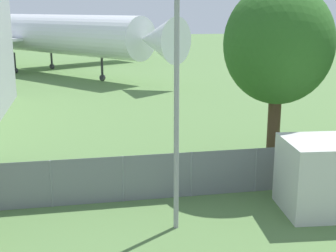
% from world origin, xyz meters
% --- Properties ---
extents(perimeter_fence, '(56.07, 0.07, 1.73)m').
position_xyz_m(perimeter_fence, '(-0.00, 9.77, 0.87)').
color(perimeter_fence, gray).
rests_on(perimeter_fence, ground).
extents(airplane, '(27.76, 32.86, 12.28)m').
position_xyz_m(airplane, '(-5.61, 47.55, 4.18)').
color(airplane, silver).
rests_on(airplane, ground).
extents(portable_cabin, '(3.62, 2.72, 2.54)m').
position_xyz_m(portable_cabin, '(7.05, 7.64, 1.27)').
color(portable_cabin, silver).
rests_on(portable_cabin, ground).
extents(tree_near_hangar, '(4.49, 4.49, 7.94)m').
position_xyz_m(tree_near_hangar, '(6.65, 11.87, 5.43)').
color(tree_near_hangar, '#4C3823').
rests_on(tree_near_hangar, ground).
extents(light_mast, '(0.44, 0.44, 7.81)m').
position_xyz_m(light_mast, '(1.46, 7.34, 4.77)').
color(light_mast, '#99999E').
rests_on(light_mast, ground).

